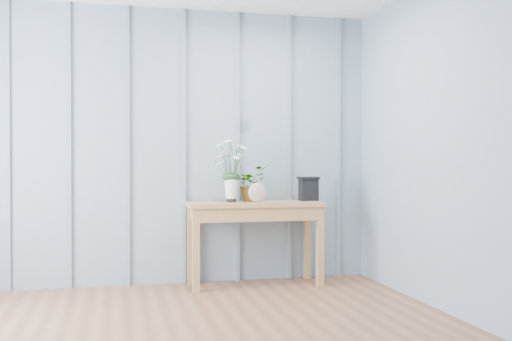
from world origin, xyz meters
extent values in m
cube|color=#8397A9|center=(0.00, 2.25, 1.25)|extent=(4.00, 0.01, 2.50)
cube|color=#BDBCC2|center=(0.81, 2.23, 1.45)|extent=(0.03, 0.01, 0.10)
cube|color=gray|center=(-1.25, 2.23, 1.25)|extent=(0.04, 0.03, 2.50)
cube|color=gray|center=(-0.75, 2.23, 1.25)|extent=(0.04, 0.03, 2.50)
cube|color=gray|center=(-0.25, 2.23, 1.25)|extent=(0.04, 0.03, 2.50)
cube|color=gray|center=(0.25, 2.23, 1.25)|extent=(0.04, 0.03, 2.50)
cube|color=gray|center=(0.75, 2.23, 1.25)|extent=(0.04, 0.03, 2.50)
cube|color=gray|center=(1.25, 2.23, 1.25)|extent=(0.04, 0.03, 2.50)
cube|color=gray|center=(1.75, 2.23, 1.25)|extent=(0.04, 0.03, 2.50)
cube|color=#A27844|center=(0.86, 1.99, 0.73)|extent=(1.20, 0.45, 0.04)
cube|color=#A27844|center=(0.86, 1.99, 0.65)|extent=(1.13, 0.42, 0.12)
cube|color=#A27844|center=(0.31, 1.81, 0.35)|extent=(0.06, 0.06, 0.71)
cube|color=#A27844|center=(1.42, 1.81, 0.35)|extent=(0.06, 0.06, 0.71)
cube|color=#A27844|center=(0.31, 2.17, 0.35)|extent=(0.06, 0.06, 0.71)
cube|color=#A27844|center=(1.42, 2.17, 0.35)|extent=(0.06, 0.06, 0.71)
cylinder|color=black|center=(0.64, 1.99, 0.78)|extent=(0.09, 0.09, 0.06)
cone|color=white|center=(0.64, 1.99, 0.87)|extent=(0.15, 0.15, 0.21)
ellipsoid|color=#1A3A1C|center=(0.64, 1.99, 0.97)|extent=(0.17, 0.14, 0.09)
imported|color=#1A3A1C|center=(0.84, 2.08, 0.91)|extent=(0.38, 0.37, 0.32)
ellipsoid|color=#9C5060|center=(0.86, 1.90, 0.84)|extent=(0.18, 0.07, 0.17)
cube|color=black|center=(1.37, 2.01, 0.85)|extent=(0.16, 0.13, 0.20)
cube|color=black|center=(1.37, 2.01, 0.96)|extent=(0.18, 0.15, 0.02)
camera|label=1|loc=(-0.36, -3.22, 1.10)|focal=42.00mm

